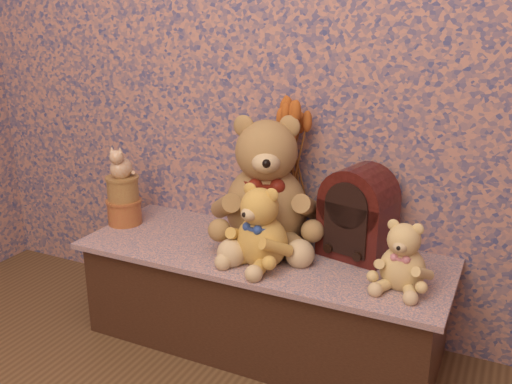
% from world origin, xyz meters
% --- Properties ---
extents(display_shelf, '(1.35, 0.51, 0.38)m').
position_xyz_m(display_shelf, '(0.00, 1.25, 0.19)').
color(display_shelf, '#3B4E79').
rests_on(display_shelf, ground).
extents(teddy_large, '(0.58, 0.62, 0.52)m').
position_xyz_m(teddy_large, '(-0.03, 1.35, 0.64)').
color(teddy_large, '#936139').
rests_on(teddy_large, display_shelf).
extents(teddy_medium, '(0.31, 0.34, 0.30)m').
position_xyz_m(teddy_medium, '(0.04, 1.17, 0.53)').
color(teddy_medium, '#B58533').
rests_on(teddy_medium, display_shelf).
extents(teddy_small, '(0.20, 0.24, 0.24)m').
position_xyz_m(teddy_small, '(0.52, 1.20, 0.50)').
color(teddy_small, tan).
rests_on(teddy_small, display_shelf).
extents(cathedral_radio, '(0.27, 0.22, 0.33)m').
position_xyz_m(cathedral_radio, '(0.32, 1.37, 0.55)').
color(cathedral_radio, '#370D0A').
rests_on(cathedral_radio, display_shelf).
extents(ceramic_vase, '(0.12, 0.12, 0.18)m').
position_xyz_m(ceramic_vase, '(0.03, 1.43, 0.47)').
color(ceramic_vase, tan).
rests_on(ceramic_vase, display_shelf).
extents(dried_stalks, '(0.21, 0.21, 0.38)m').
position_xyz_m(dried_stalks, '(0.03, 1.43, 0.75)').
color(dried_stalks, '#B8541D').
rests_on(dried_stalks, ceramic_vase).
extents(biscuit_tin_lower, '(0.17, 0.17, 0.10)m').
position_xyz_m(biscuit_tin_lower, '(-0.63, 1.26, 0.43)').
color(biscuit_tin_lower, '#C78B3A').
rests_on(biscuit_tin_lower, display_shelf).
extents(biscuit_tin_upper, '(0.15, 0.15, 0.10)m').
position_xyz_m(biscuit_tin_upper, '(-0.63, 1.26, 0.53)').
color(biscuit_tin_upper, tan).
rests_on(biscuit_tin_upper, biscuit_tin_lower).
extents(cat_figurine, '(0.12, 0.13, 0.13)m').
position_xyz_m(cat_figurine, '(-0.63, 1.26, 0.64)').
color(cat_figurine, silver).
rests_on(cat_figurine, biscuit_tin_upper).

